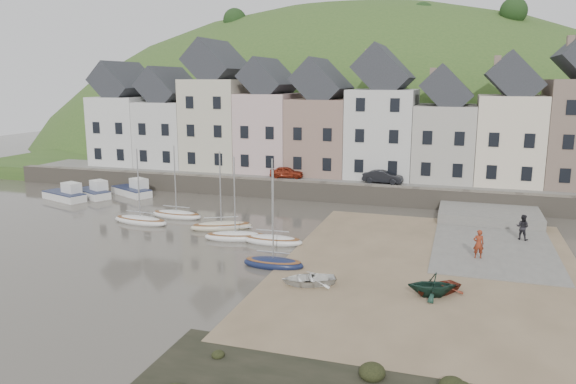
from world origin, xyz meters
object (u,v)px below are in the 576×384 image
(rowboat_red, at_px, (437,288))
(person_red, at_px, (479,244))
(rowboat_white, at_px, (308,279))
(rowboat_green, at_px, (432,284))
(sailboat_0, at_px, (140,220))
(person_dark, at_px, (523,227))
(car_right, at_px, (383,177))
(car_left, at_px, (287,172))

(rowboat_red, distance_m, person_red, 7.24)
(rowboat_white, height_order, rowboat_green, rowboat_green)
(sailboat_0, height_order, person_dark, sailboat_0)
(car_right, bearing_deg, car_left, 94.50)
(rowboat_green, bearing_deg, person_dark, 141.49)
(rowboat_white, xyz_separation_m, car_left, (-9.14, 24.38, 1.80))
(person_dark, bearing_deg, person_red, 82.94)
(person_red, bearing_deg, sailboat_0, -12.85)
(rowboat_red, bearing_deg, person_red, 113.49)
(car_left, height_order, car_right, car_right)
(rowboat_red, height_order, person_red, person_red)
(car_left, bearing_deg, person_dark, -125.74)
(rowboat_white, xyz_separation_m, person_red, (9.23, 7.70, 0.68))
(rowboat_green, height_order, person_red, person_red)
(sailboat_0, bearing_deg, person_red, -3.06)
(person_red, bearing_deg, rowboat_white, 30.05)
(rowboat_red, xyz_separation_m, car_left, (-16.15, 23.53, 1.83))
(sailboat_0, relative_size, car_right, 1.65)
(person_dark, distance_m, car_left, 24.29)
(rowboat_red, bearing_deg, car_left, 165.91)
(car_right, bearing_deg, rowboat_green, -161.37)
(car_left, bearing_deg, car_right, -98.05)
(rowboat_green, bearing_deg, car_left, -161.50)
(rowboat_green, height_order, person_dark, person_dark)
(rowboat_white, xyz_separation_m, car_right, (0.69, 24.38, 1.85))
(person_red, xyz_separation_m, person_dark, (3.11, 5.40, -0.02))
(rowboat_green, bearing_deg, rowboat_white, -102.36)
(sailboat_0, xyz_separation_m, rowboat_red, (23.70, -8.24, 0.10))
(sailboat_0, relative_size, car_left, 1.85)
(sailboat_0, relative_size, rowboat_red, 2.21)
(person_red, height_order, car_right, car_right)
(person_red, distance_m, car_left, 24.84)
(sailboat_0, bearing_deg, car_left, 63.72)
(rowboat_white, xyz_separation_m, rowboat_red, (7.01, 0.85, -0.02))
(person_dark, height_order, car_left, car_left)
(rowboat_red, bearing_deg, rowboat_white, -131.64)
(car_left, bearing_deg, sailboat_0, 145.67)
(rowboat_green, xyz_separation_m, car_left, (-15.89, 24.08, 1.46))
(car_left, bearing_deg, rowboat_red, -153.58)
(person_red, xyz_separation_m, car_right, (-8.55, 16.68, 1.17))
(rowboat_red, distance_m, car_left, 28.60)
(rowboat_green, distance_m, car_left, 28.89)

